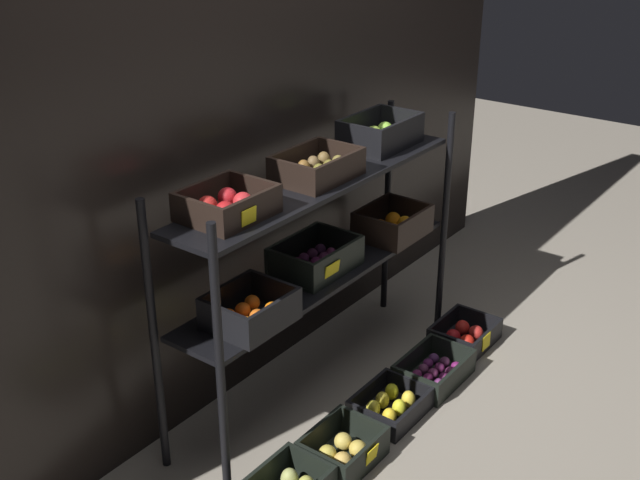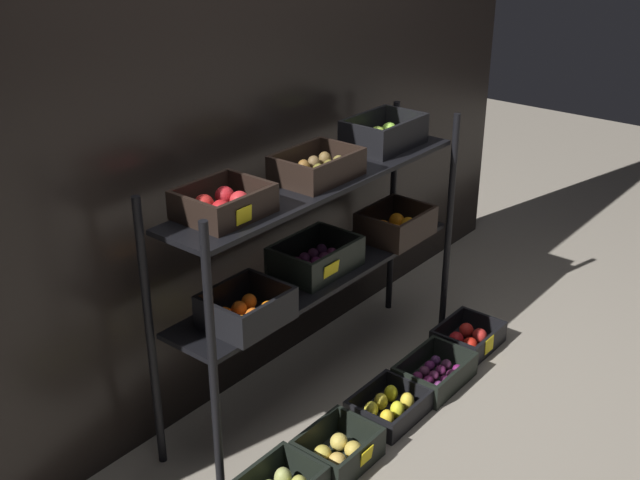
% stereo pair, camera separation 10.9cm
% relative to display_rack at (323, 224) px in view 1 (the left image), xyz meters
% --- Properties ---
extents(ground_plane, '(10.00, 10.00, 0.00)m').
position_rel_display_rack_xyz_m(ground_plane, '(-0.03, -0.00, -0.79)').
color(ground_plane, gray).
extents(storefront_wall, '(3.97, 0.12, 1.95)m').
position_rel_display_rack_xyz_m(storefront_wall, '(-0.03, 0.36, 0.19)').
color(storefront_wall, black).
rests_on(storefront_wall, ground_plane).
extents(display_rack, '(1.70, 0.36, 1.13)m').
position_rel_display_rack_xyz_m(display_rack, '(0.00, 0.00, 0.00)').
color(display_rack, black).
rests_on(display_rack, ground_plane).
extents(crate_ground_apple_gold, '(0.31, 0.25, 0.13)m').
position_rel_display_rack_xyz_m(crate_ground_apple_gold, '(-0.38, -0.38, -0.74)').
color(crate_ground_apple_gold, black).
rests_on(crate_ground_apple_gold, ground_plane).
extents(crate_ground_lemon, '(0.32, 0.25, 0.10)m').
position_rel_display_rack_xyz_m(crate_ground_lemon, '(-0.01, -0.37, -0.74)').
color(crate_ground_lemon, black).
rests_on(crate_ground_lemon, ground_plane).
extents(crate_ground_plum, '(0.36, 0.25, 0.12)m').
position_rel_display_rack_xyz_m(crate_ground_plum, '(0.32, -0.39, -0.75)').
color(crate_ground_plum, black).
rests_on(crate_ground_plum, ground_plane).
extents(crate_ground_apple_red, '(0.32, 0.26, 0.11)m').
position_rel_display_rack_xyz_m(crate_ground_apple_red, '(0.69, -0.36, -0.74)').
color(crate_ground_apple_red, black).
rests_on(crate_ground_apple_red, ground_plane).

